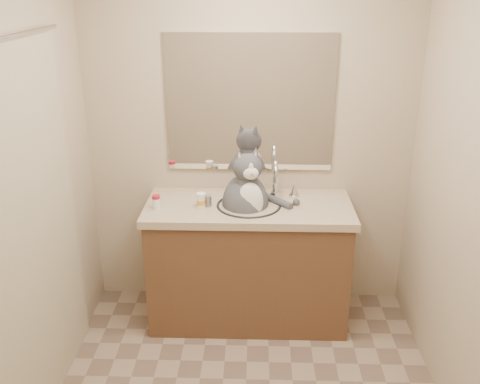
% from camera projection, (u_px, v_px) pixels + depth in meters
% --- Properties ---
extents(room, '(2.22, 2.52, 2.42)m').
position_uv_depth(room, '(246.00, 216.00, 2.43)').
color(room, gray).
rests_on(room, ground).
extents(vanity, '(1.34, 0.59, 1.12)m').
position_uv_depth(vanity, '(248.00, 260.00, 3.61)').
color(vanity, brown).
rests_on(vanity, ground).
extents(mirror, '(1.10, 0.02, 0.90)m').
position_uv_depth(mirror, '(250.00, 104.00, 3.49)').
color(mirror, white).
rests_on(mirror, room).
extents(shower_curtain, '(0.02, 1.30, 1.93)m').
position_uv_depth(shower_curtain, '(32.00, 236.00, 2.62)').
color(shower_curtain, '#B9A68C').
rests_on(shower_curtain, ground).
extents(cat, '(0.50, 0.41, 0.60)m').
position_uv_depth(cat, '(246.00, 200.00, 3.44)').
color(cat, '#45454A').
rests_on(cat, vanity).
extents(pill_bottle_redcap, '(0.05, 0.05, 0.09)m').
position_uv_depth(pill_bottle_redcap, '(156.00, 202.00, 3.38)').
color(pill_bottle_redcap, white).
rests_on(pill_bottle_redcap, vanity).
extents(pill_bottle_orange, '(0.06, 0.06, 0.10)m').
position_uv_depth(pill_bottle_orange, '(201.00, 201.00, 3.39)').
color(pill_bottle_orange, white).
rests_on(pill_bottle_orange, vanity).
extents(grey_canister, '(0.06, 0.06, 0.07)m').
position_uv_depth(grey_canister, '(208.00, 201.00, 3.42)').
color(grey_canister, slate).
rests_on(grey_canister, vanity).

